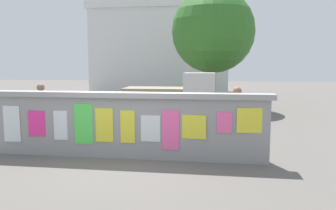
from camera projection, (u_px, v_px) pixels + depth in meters
name	position (u px, v px, depth m)	size (l,w,h in m)	color
ground	(171.00, 111.00, 15.62)	(60.00, 60.00, 0.00)	#605B56
poster_wall	(124.00, 124.00, 7.67)	(6.71, 0.42, 1.53)	gray
auto_rickshaw_truck	(175.00, 97.00, 13.22)	(3.63, 1.56, 1.85)	black
motorcycle	(156.00, 125.00, 9.39)	(1.90, 0.56, 0.87)	black
bicycle_near	(92.00, 125.00, 9.94)	(1.67, 0.54, 0.95)	black
bicycle_far	(230.00, 123.00, 10.18)	(1.68, 0.50, 0.95)	black
person_walking	(237.00, 112.00, 8.16)	(0.44, 0.44, 1.62)	purple
person_bystander	(42.00, 105.00, 9.60)	(0.48, 0.48, 1.62)	purple
tree_roadside	(213.00, 32.00, 16.42)	(4.11, 4.11, 5.86)	brown
building_background	(163.00, 50.00, 25.20)	(9.95, 6.12, 6.52)	silver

